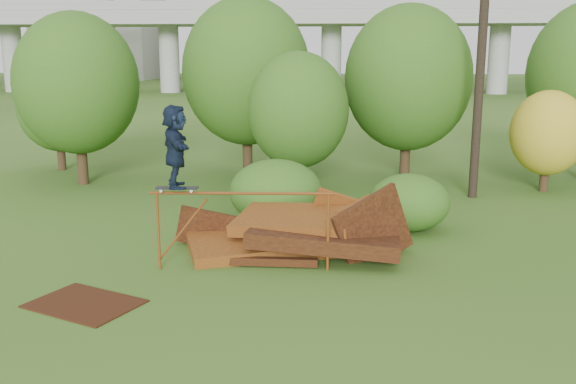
# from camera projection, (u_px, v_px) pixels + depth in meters

# --- Properties ---
(ground) EXTENTS (240.00, 240.00, 0.00)m
(ground) POSITION_uv_depth(u_px,v_px,m) (322.00, 294.00, 12.53)
(ground) COLOR #2D5116
(ground) RESTS_ON ground
(scrap_pile) EXTENTS (5.77, 3.04, 2.17)m
(scrap_pile) POSITION_uv_depth(u_px,v_px,m) (297.00, 235.00, 15.11)
(scrap_pile) COLOR #4C240D
(scrap_pile) RESTS_ON ground
(grind_rail) EXTENTS (3.95, 0.24, 1.74)m
(grind_rail) POSITION_uv_depth(u_px,v_px,m) (243.00, 210.00, 13.66)
(grind_rail) COLOR brown
(grind_rail) RESTS_ON ground
(skateboard) EXTENTS (0.90, 0.28, 0.09)m
(skateboard) POSITION_uv_depth(u_px,v_px,m) (177.00, 188.00, 13.59)
(skateboard) COLOR black
(skateboard) RESTS_ON grind_rail
(skater) EXTENTS (0.92, 1.70, 1.75)m
(skater) POSITION_uv_depth(u_px,v_px,m) (175.00, 146.00, 13.39)
(skater) COLOR #131E31
(skater) RESTS_ON skateboard
(flat_plate) EXTENTS (2.36, 2.08, 0.03)m
(flat_plate) POSITION_uv_depth(u_px,v_px,m) (85.00, 304.00, 12.04)
(flat_plate) COLOR #34180B
(flat_plate) RESTS_ON ground
(tree_0) EXTENTS (4.24, 4.24, 5.99)m
(tree_0) POSITION_uv_depth(u_px,v_px,m) (77.00, 84.00, 22.10)
(tree_0) COLOR black
(tree_0) RESTS_ON ground
(tree_1) EXTENTS (4.76, 4.76, 6.63)m
(tree_1) POSITION_uv_depth(u_px,v_px,m) (246.00, 72.00, 23.87)
(tree_1) COLOR black
(tree_1) RESTS_ON ground
(tree_2) EXTENTS (3.30, 3.30, 4.66)m
(tree_2) POSITION_uv_depth(u_px,v_px,m) (298.00, 110.00, 20.88)
(tree_2) COLOR black
(tree_2) RESTS_ON ground
(tree_3) EXTENTS (4.54, 4.54, 6.31)m
(tree_3) POSITION_uv_depth(u_px,v_px,m) (408.00, 78.00, 23.01)
(tree_3) COLOR black
(tree_3) RESTS_ON ground
(tree_4) EXTENTS (2.46, 2.46, 3.40)m
(tree_4) POSITION_uv_depth(u_px,v_px,m) (548.00, 133.00, 21.26)
(tree_4) COLOR black
(tree_4) RESTS_ON ground
(tree_6) EXTENTS (3.10, 3.10, 4.33)m
(tree_6) POSITION_uv_depth(u_px,v_px,m) (58.00, 106.00, 25.02)
(tree_6) COLOR black
(tree_6) RESTS_ON ground
(shrub_left) EXTENTS (2.57, 2.37, 1.78)m
(shrub_left) POSITION_uv_depth(u_px,v_px,m) (276.00, 192.00, 17.51)
(shrub_left) COLOR #264E14
(shrub_left) RESTS_ON ground
(shrub_right) EXTENTS (2.14, 1.96, 1.51)m
(shrub_right) POSITION_uv_depth(u_px,v_px,m) (409.00, 202.00, 16.84)
(shrub_right) COLOR #264E14
(shrub_right) RESTS_ON ground
(utility_pole) EXTENTS (1.40, 0.28, 8.82)m
(utility_pole) POSITION_uv_depth(u_px,v_px,m) (481.00, 56.00, 19.84)
(utility_pole) COLOR black
(utility_pole) RESTS_ON ground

